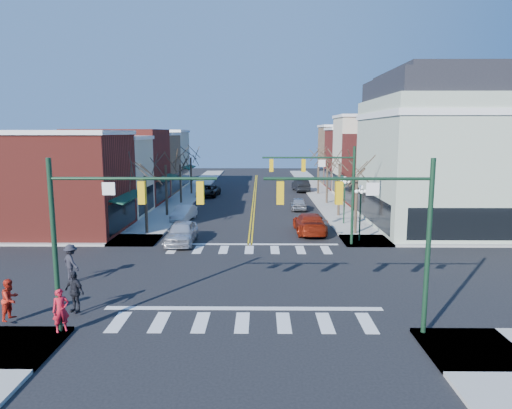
{
  "coord_description": "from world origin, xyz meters",
  "views": [
    {
      "loc": [
        0.79,
        -24.93,
        8.17
      ],
      "look_at": [
        0.45,
        8.9,
        2.8
      ],
      "focal_mm": 32.0,
      "sensor_mm": 36.0,
      "label": 1
    }
  ],
  "objects_px": {
    "lamppost_midblock": "(345,192)",
    "pedestrian_red_b": "(10,299)",
    "car_right_far": "(301,185)",
    "pedestrian_dark_b": "(71,262)",
    "pedestrian_dark_a": "(74,292)",
    "pedestrian_red_a": "(61,310)",
    "car_left_far": "(208,191)",
    "lamppost_corner": "(360,203)",
    "car_left_mid": "(184,213)",
    "victorian_corner": "(444,150)",
    "car_right_mid": "(298,204)",
    "car_left_near": "(182,232)",
    "car_right_near": "(310,223)"
  },
  "relations": [
    {
      "from": "pedestrian_dark_b",
      "to": "pedestrian_dark_a",
      "type": "bearing_deg",
      "value": 154.53
    },
    {
      "from": "pedestrian_red_a",
      "to": "pedestrian_dark_b",
      "type": "bearing_deg",
      "value": 75.21
    },
    {
      "from": "lamppost_corner",
      "to": "car_right_mid",
      "type": "xyz_separation_m",
      "value": [
        -3.4,
        14.42,
        -2.28
      ]
    },
    {
      "from": "car_right_far",
      "to": "pedestrian_red_a",
      "type": "xyz_separation_m",
      "value": [
        -13.7,
        -45.8,
        0.21
      ]
    },
    {
      "from": "car_left_far",
      "to": "car_right_near",
      "type": "xyz_separation_m",
      "value": [
        10.73,
        -21.55,
        0.11
      ]
    },
    {
      "from": "pedestrian_red_b",
      "to": "pedestrian_dark_b",
      "type": "xyz_separation_m",
      "value": [
        0.42,
        5.37,
        0.09
      ]
    },
    {
      "from": "lamppost_midblock",
      "to": "pedestrian_red_b",
      "type": "height_order",
      "value": "lamppost_midblock"
    },
    {
      "from": "car_right_far",
      "to": "pedestrian_dark_a",
      "type": "xyz_separation_m",
      "value": [
        -13.98,
        -43.75,
        0.26
      ]
    },
    {
      "from": "victorian_corner",
      "to": "pedestrian_red_b",
      "type": "distance_m",
      "value": 34.15
    },
    {
      "from": "lamppost_corner",
      "to": "pedestrian_dark_b",
      "type": "bearing_deg",
      "value": -152.07
    },
    {
      "from": "car_right_far",
      "to": "pedestrian_red_a",
      "type": "relative_size",
      "value": 2.85
    },
    {
      "from": "victorian_corner",
      "to": "pedestrian_dark_a",
      "type": "bearing_deg",
      "value": -140.4
    },
    {
      "from": "victorian_corner",
      "to": "lamppost_corner",
      "type": "relative_size",
      "value": 3.29
    },
    {
      "from": "car_right_mid",
      "to": "pedestrian_red_b",
      "type": "height_order",
      "value": "pedestrian_red_b"
    },
    {
      "from": "car_right_mid",
      "to": "pedestrian_dark_a",
      "type": "xyz_separation_m",
      "value": [
        -12.38,
        -28.33,
        0.41
      ]
    },
    {
      "from": "pedestrian_red_b",
      "to": "car_right_mid",
      "type": "bearing_deg",
      "value": -16.8
    },
    {
      "from": "pedestrian_red_b",
      "to": "pedestrian_dark_a",
      "type": "height_order",
      "value": "pedestrian_dark_a"
    },
    {
      "from": "car_right_far",
      "to": "pedestrian_red_a",
      "type": "bearing_deg",
      "value": 67.11
    },
    {
      "from": "pedestrian_red_a",
      "to": "pedestrian_red_b",
      "type": "xyz_separation_m",
      "value": [
        -2.7,
        1.16,
        0.01
      ]
    },
    {
      "from": "car_left_far",
      "to": "car_left_near",
      "type": "bearing_deg",
      "value": -82.37
    },
    {
      "from": "lamppost_midblock",
      "to": "car_left_mid",
      "type": "height_order",
      "value": "lamppost_midblock"
    },
    {
      "from": "car_right_near",
      "to": "pedestrian_red_b",
      "type": "relative_size",
      "value": 3.17
    },
    {
      "from": "pedestrian_dark_b",
      "to": "victorian_corner",
      "type": "bearing_deg",
      "value": -108.85
    },
    {
      "from": "victorian_corner",
      "to": "lamppost_midblock",
      "type": "xyz_separation_m",
      "value": [
        -8.3,
        0.5,
        -3.7
      ]
    },
    {
      "from": "pedestrian_dark_a",
      "to": "car_left_near",
      "type": "bearing_deg",
      "value": 106.36
    },
    {
      "from": "car_right_mid",
      "to": "pedestrian_dark_a",
      "type": "bearing_deg",
      "value": 67.1
    },
    {
      "from": "car_left_far",
      "to": "pedestrian_red_b",
      "type": "bearing_deg",
      "value": -90.27
    },
    {
      "from": "car_left_near",
      "to": "pedestrian_dark_a",
      "type": "bearing_deg",
      "value": -100.16
    },
    {
      "from": "victorian_corner",
      "to": "car_right_far",
      "type": "relative_size",
      "value": 2.79
    },
    {
      "from": "car_right_near",
      "to": "pedestrian_dark_a",
      "type": "relative_size",
      "value": 3.03
    },
    {
      "from": "car_right_mid",
      "to": "car_right_far",
      "type": "bearing_deg",
      "value": -95.23
    },
    {
      "from": "car_left_mid",
      "to": "pedestrian_dark_a",
      "type": "bearing_deg",
      "value": -85.11
    },
    {
      "from": "car_left_far",
      "to": "lamppost_corner",
      "type": "bearing_deg",
      "value": -54.6
    },
    {
      "from": "car_right_far",
      "to": "pedestrian_dark_b",
      "type": "xyz_separation_m",
      "value": [
        -15.98,
        -39.26,
        0.3
      ]
    },
    {
      "from": "lamppost_midblock",
      "to": "car_left_mid",
      "type": "relative_size",
      "value": 1.03
    },
    {
      "from": "lamppost_midblock",
      "to": "pedestrian_red_b",
      "type": "distance_m",
      "value": 28.08
    },
    {
      "from": "car_right_near",
      "to": "pedestrian_dark_b",
      "type": "bearing_deg",
      "value": 39.58
    },
    {
      "from": "victorian_corner",
      "to": "pedestrian_dark_b",
      "type": "bearing_deg",
      "value": -149.39
    },
    {
      "from": "car_left_far",
      "to": "pedestrian_dark_a",
      "type": "relative_size",
      "value": 2.76
    },
    {
      "from": "lamppost_midblock",
      "to": "car_left_far",
      "type": "height_order",
      "value": "lamppost_midblock"
    },
    {
      "from": "pedestrian_red_b",
      "to": "victorian_corner",
      "type": "bearing_deg",
      "value": -41.81
    },
    {
      "from": "victorian_corner",
      "to": "pedestrian_red_b",
      "type": "bearing_deg",
      "value": -141.87
    },
    {
      "from": "car_right_near",
      "to": "pedestrian_dark_a",
      "type": "height_order",
      "value": "pedestrian_dark_a"
    },
    {
      "from": "lamppost_midblock",
      "to": "car_right_mid",
      "type": "relative_size",
      "value": 1.08
    },
    {
      "from": "car_left_near",
      "to": "car_right_mid",
      "type": "xyz_separation_m",
      "value": [
        9.85,
        14.92,
        -0.16
      ]
    },
    {
      "from": "car_left_near",
      "to": "pedestrian_dark_b",
      "type": "relative_size",
      "value": 2.49
    },
    {
      "from": "car_right_far",
      "to": "pedestrian_dark_a",
      "type": "height_order",
      "value": "pedestrian_dark_a"
    },
    {
      "from": "lamppost_midblock",
      "to": "car_right_far",
      "type": "relative_size",
      "value": 0.85
    },
    {
      "from": "pedestrian_dark_a",
      "to": "pedestrian_dark_b",
      "type": "xyz_separation_m",
      "value": [
        -2.0,
        4.49,
        0.04
      ]
    },
    {
      "from": "car_left_far",
      "to": "car_right_far",
      "type": "xyz_separation_m",
      "value": [
        12.33,
        5.15,
        0.11
      ]
    }
  ]
}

